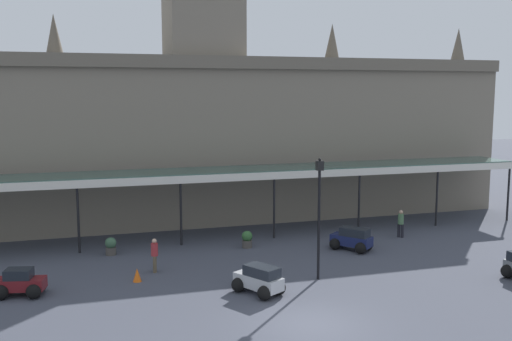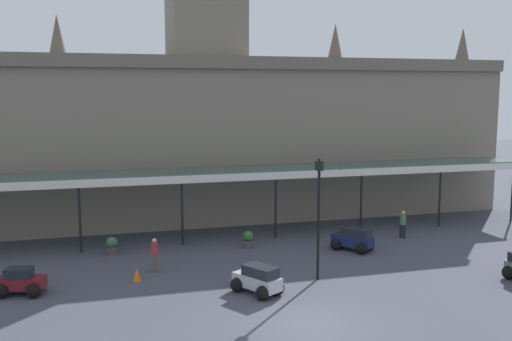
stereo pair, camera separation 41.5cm
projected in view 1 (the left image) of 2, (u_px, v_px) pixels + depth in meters
name	position (u px, v px, depth m)	size (l,w,h in m)	color
ground_plane	(312.00, 325.00, 22.02)	(140.00, 140.00, 0.00)	#40434F
station_building	(204.00, 129.00, 39.91)	(42.08, 6.77, 19.73)	slate
entrance_canopy	(223.00, 172.00, 34.89)	(39.40, 3.26, 4.10)	#38564C
car_navy_estate	(352.00, 240.00, 32.30)	(2.31, 2.41, 1.27)	#19214C
car_silver_estate	(259.00, 281.00, 25.31)	(2.20, 2.43, 1.27)	#B2B5BA
car_maroon_sedan	(20.00, 284.00, 25.07)	(2.19, 1.79, 1.19)	maroon
pedestrian_crossing_forecourt	(401.00, 223.00, 35.06)	(0.34, 0.34, 1.67)	black
pedestrian_near_entrance	(155.00, 254.00, 28.31)	(0.34, 0.39, 1.67)	brown
victorian_lamppost	(319.00, 206.00, 26.87)	(0.30, 0.30, 5.74)	black
traffic_cone	(137.00, 275.00, 26.96)	(0.40, 0.40, 0.63)	orange
planter_near_kerb	(111.00, 246.00, 31.34)	(0.60, 0.60, 0.96)	#47423D
planter_by_canopy	(247.00, 239.00, 32.81)	(0.60, 0.60, 0.96)	#47423D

